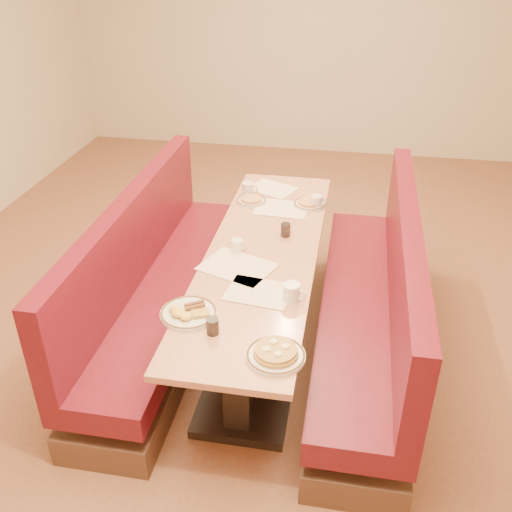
% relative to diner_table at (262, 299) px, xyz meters
% --- Properties ---
extents(ground, '(8.00, 8.00, 0.00)m').
position_rel_diner_table_xyz_m(ground, '(0.00, 0.00, -0.37)').
color(ground, '#9E6647').
rests_on(ground, ground).
extents(room_envelope, '(6.04, 8.04, 2.82)m').
position_rel_diner_table_xyz_m(room_envelope, '(0.00, 0.00, 1.56)').
color(room_envelope, beige).
rests_on(room_envelope, ground).
extents(diner_table, '(0.70, 2.50, 0.75)m').
position_rel_diner_table_xyz_m(diner_table, '(0.00, 0.00, 0.00)').
color(diner_table, black).
rests_on(diner_table, ground).
extents(booth_left, '(0.55, 2.50, 1.05)m').
position_rel_diner_table_xyz_m(booth_left, '(-0.73, 0.00, -0.01)').
color(booth_left, '#4C3326').
rests_on(booth_left, ground).
extents(booth_right, '(0.55, 2.50, 1.05)m').
position_rel_diner_table_xyz_m(booth_right, '(0.73, 0.00, -0.01)').
color(booth_right, '#4C3326').
rests_on(booth_right, ground).
extents(placemat_near_left, '(0.51, 0.45, 0.00)m').
position_rel_diner_table_xyz_m(placemat_near_left, '(-0.12, -0.22, 0.38)').
color(placemat_near_left, '#FFECC7').
rests_on(placemat_near_left, diner_table).
extents(placemat_near_right, '(0.40, 0.32, 0.00)m').
position_rel_diner_table_xyz_m(placemat_near_right, '(0.06, -0.47, 0.38)').
color(placemat_near_right, '#FFECC7').
rests_on(placemat_near_right, diner_table).
extents(placemat_far_left, '(0.42, 0.38, 0.00)m').
position_rel_diner_table_xyz_m(placemat_far_left, '(-0.09, 0.98, 0.38)').
color(placemat_far_left, '#FFECC7').
rests_on(placemat_far_left, diner_table).
extents(placemat_far_right, '(0.40, 0.31, 0.00)m').
position_rel_diner_table_xyz_m(placemat_far_right, '(0.03, 0.63, 0.38)').
color(placemat_far_right, '#FFECC7').
rests_on(placemat_far_right, diner_table).
extents(pancake_plate, '(0.29, 0.29, 0.07)m').
position_rel_diner_table_xyz_m(pancake_plate, '(0.24, -1.01, 0.40)').
color(pancake_plate, silver).
rests_on(pancake_plate, diner_table).
extents(eggs_plate, '(0.31, 0.31, 0.06)m').
position_rel_diner_table_xyz_m(eggs_plate, '(-0.28, -0.76, 0.39)').
color(eggs_plate, silver).
rests_on(eggs_plate, diner_table).
extents(extra_plate_mid, '(0.24, 0.24, 0.05)m').
position_rel_diner_table_xyz_m(extra_plate_mid, '(0.23, 0.73, 0.39)').
color(extra_plate_mid, silver).
rests_on(extra_plate_mid, diner_table).
extents(extra_plate_far, '(0.22, 0.22, 0.05)m').
position_rel_diner_table_xyz_m(extra_plate_far, '(-0.21, 0.71, 0.39)').
color(extra_plate_far, silver).
rests_on(extra_plate_far, diner_table).
extents(coffee_mug_a, '(0.13, 0.10, 0.10)m').
position_rel_diner_table_xyz_m(coffee_mug_a, '(0.25, -0.51, 0.43)').
color(coffee_mug_a, silver).
rests_on(coffee_mug_a, diner_table).
extents(coffee_mug_b, '(0.11, 0.08, 0.08)m').
position_rel_diner_table_xyz_m(coffee_mug_b, '(-0.16, -0.03, 0.42)').
color(coffee_mug_b, silver).
rests_on(coffee_mug_b, diner_table).
extents(coffee_mug_c, '(0.12, 0.09, 0.09)m').
position_rel_diner_table_xyz_m(coffee_mug_c, '(0.28, 0.71, 0.42)').
color(coffee_mug_c, silver).
rests_on(coffee_mug_c, diner_table).
extents(coffee_mug_d, '(0.12, 0.09, 0.09)m').
position_rel_diner_table_xyz_m(coffee_mug_d, '(-0.25, 0.85, 0.42)').
color(coffee_mug_d, silver).
rests_on(coffee_mug_d, diner_table).
extents(soda_tumbler_near, '(0.07, 0.07, 0.09)m').
position_rel_diner_table_xyz_m(soda_tumbler_near, '(-0.11, -0.88, 0.42)').
color(soda_tumbler_near, black).
rests_on(soda_tumbler_near, diner_table).
extents(soda_tumbler_mid, '(0.07, 0.07, 0.09)m').
position_rel_diner_table_xyz_m(soda_tumbler_mid, '(0.12, 0.23, 0.42)').
color(soda_tumbler_mid, black).
rests_on(soda_tumbler_mid, diner_table).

